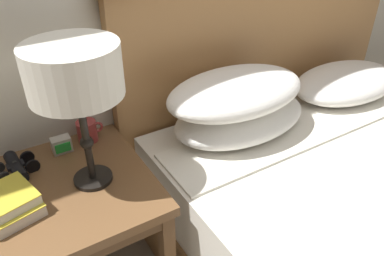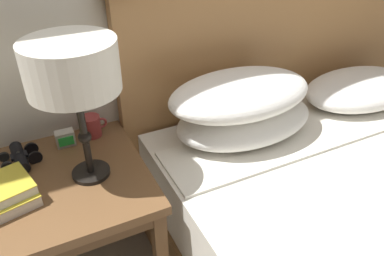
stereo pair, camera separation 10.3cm
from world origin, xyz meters
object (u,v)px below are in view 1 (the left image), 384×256
nightstand (66,204)px  table_lamp (74,74)px  binoculars_pair (16,167)px  book_on_nightstand (10,208)px  alarm_clock (62,145)px  coffee_mug (87,131)px  book_stacked_on_top (7,198)px

nightstand → table_lamp: bearing=-12.1°
binoculars_pair → book_on_nightstand: bearing=-105.1°
table_lamp → book_on_nightstand: table_lamp is taller
book_on_nightstand → binoculars_pair: 0.21m
alarm_clock → table_lamp: bearing=-78.2°
binoculars_pair → coffee_mug: bearing=12.7°
table_lamp → coffee_mug: bearing=75.3°
binoculars_pair → book_stacked_on_top: bearing=-104.7°
nightstand → book_on_nightstand: (-0.16, -0.04, 0.10)m
binoculars_pair → alarm_clock: bearing=13.2°
nightstand → binoculars_pair: (-0.11, 0.16, 0.10)m
book_on_nightstand → book_stacked_on_top: 0.04m
binoculars_pair → coffee_mug: (0.28, 0.06, 0.02)m
book_stacked_on_top → coffee_mug: coffee_mug is taller
book_on_nightstand → book_stacked_on_top: size_ratio=1.10×
nightstand → book_on_nightstand: book_on_nightstand is taller
book_on_nightstand → alarm_clock: bearing=47.2°
book_on_nightstand → alarm_clock: size_ratio=3.00×
book_on_nightstand → coffee_mug: bearing=38.4°
coffee_mug → alarm_clock: bearing=-168.0°
nightstand → coffee_mug: size_ratio=5.89×
nightstand → table_lamp: table_lamp is taller
table_lamp → coffee_mug: table_lamp is taller
book_on_nightstand → book_stacked_on_top: (0.00, 0.00, 0.04)m
book_on_nightstand → binoculars_pair: bearing=74.9°
book_stacked_on_top → book_on_nightstand: bearing=-126.3°
book_on_nightstand → alarm_clock: alarm_clock is taller
alarm_clock → binoculars_pair: bearing=-166.8°
table_lamp → coffee_mug: size_ratio=4.66×
coffee_mug → book_stacked_on_top: bearing=-141.7°
nightstand → book_stacked_on_top: (-0.16, -0.04, 0.14)m
binoculars_pair → nightstand: bearing=-54.9°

